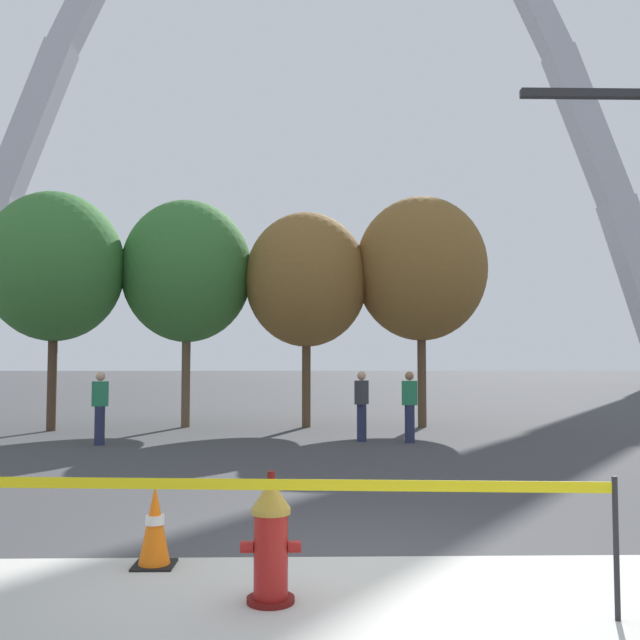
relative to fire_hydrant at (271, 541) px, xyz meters
name	(u,v)px	position (x,y,z in m)	size (l,w,h in m)	color
ground_plane	(356,565)	(0.71, 0.95, -0.47)	(240.00, 240.00, 0.00)	#3D3D3F
fire_hydrant	(271,541)	(0.00, 0.00, 0.00)	(0.46, 0.48, 0.99)	#5E0F0D
caution_tape_barrier	(266,519)	(-0.02, -0.25, 0.22)	(5.00, 0.38, 1.01)	#232326
traffic_cone_by_hydrant	(155,526)	(-1.08, 0.94, -0.11)	(0.36, 0.36, 0.73)	black
monument_arch	(312,97)	(0.71, 46.48, 21.68)	(57.61, 2.28, 50.23)	#B2B5BC
tree_far_left	(55,267)	(-6.40, 12.93, 3.85)	(3.61, 3.61, 6.31)	#473323
tree_left_mid	(187,271)	(-3.06, 13.89, 3.86)	(3.62, 3.62, 6.33)	brown
tree_center_left	(306,280)	(0.28, 13.81, 3.62)	(3.42, 3.42, 5.98)	brown
tree_center_right	(421,269)	(3.50, 13.80, 3.94)	(3.68, 3.68, 6.44)	brown
pedestrian_walking_left	(100,407)	(-4.22, 9.86, 0.35)	(0.37, 0.26, 1.59)	#232847
pedestrian_standing_center	(362,405)	(1.54, 10.41, 0.35)	(0.34, 0.39, 1.59)	#232847
pedestrian_walking_right	(410,406)	(2.59, 10.12, 0.35)	(0.36, 0.23, 1.59)	#232847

